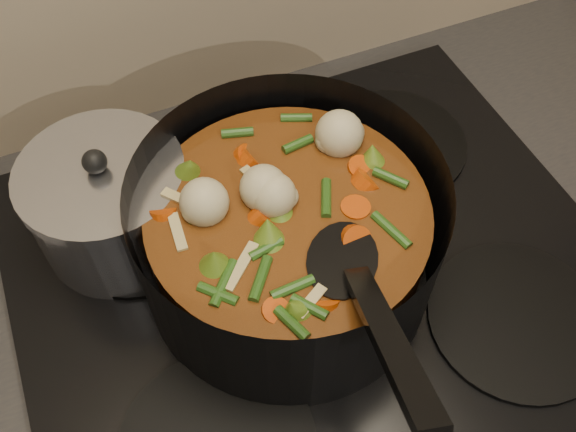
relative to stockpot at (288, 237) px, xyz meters
name	(u,v)px	position (x,y,z in m)	size (l,w,h in m)	color
counter	(307,419)	(0.03, -0.01, -0.54)	(2.64, 0.64, 0.91)	brown
stovetop	(318,277)	(0.03, -0.01, -0.08)	(0.62, 0.54, 0.03)	black
stockpot	(288,237)	(0.00, 0.00, 0.00)	(0.39, 0.45, 0.22)	black
saucepan	(110,204)	(-0.15, 0.12, -0.01)	(0.17, 0.17, 0.14)	silver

